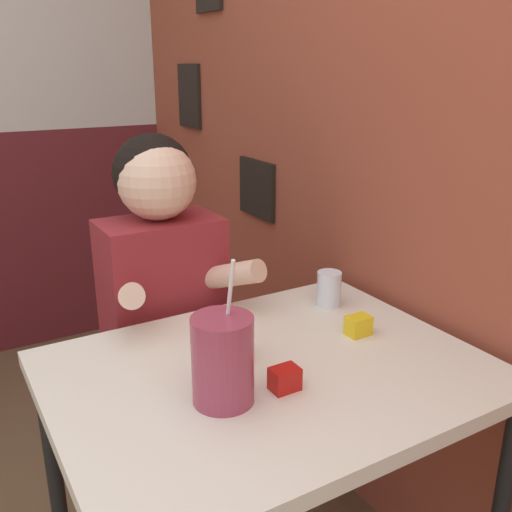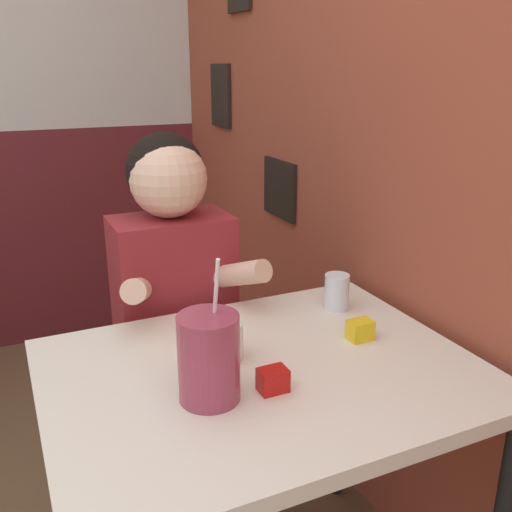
# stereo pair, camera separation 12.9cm
# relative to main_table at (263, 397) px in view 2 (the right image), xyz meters

# --- Properties ---
(brick_wall_right) EXTENTS (0.08, 4.30, 2.70)m
(brick_wall_right) POSITION_rel_main_table_xyz_m (0.54, 0.81, 0.67)
(brick_wall_right) COLOR brown
(brick_wall_right) RESTS_ON ground_plane
(main_table) EXTENTS (0.95, 0.73, 0.75)m
(main_table) POSITION_rel_main_table_xyz_m (0.00, 0.00, 0.00)
(main_table) COLOR beige
(main_table) RESTS_ON ground_plane
(person_seated) EXTENTS (0.42, 0.42, 1.22)m
(person_seated) POSITION_rel_main_table_xyz_m (-0.05, 0.51, -0.02)
(person_seated) COLOR maroon
(person_seated) RESTS_ON ground_plane
(cocktail_pitcher) EXTENTS (0.12, 0.12, 0.30)m
(cocktail_pitcher) POSITION_rel_main_table_xyz_m (-0.15, -0.06, 0.17)
(cocktail_pitcher) COLOR #99384C
(cocktail_pitcher) RESTS_ON main_table
(glass_near_pitcher) EXTENTS (0.07, 0.07, 0.10)m
(glass_near_pitcher) POSITION_rel_main_table_xyz_m (0.33, 0.21, 0.13)
(glass_near_pitcher) COLOR silver
(glass_near_pitcher) RESTS_ON main_table
(glass_center) EXTENTS (0.07, 0.07, 0.09)m
(glass_center) POSITION_rel_main_table_xyz_m (-0.05, 0.08, 0.12)
(glass_center) COLOR silver
(glass_center) RESTS_ON main_table
(condiment_ketchup) EXTENTS (0.06, 0.04, 0.05)m
(condiment_ketchup) POSITION_rel_main_table_xyz_m (-0.02, -0.09, 0.10)
(condiment_ketchup) COLOR #B7140F
(condiment_ketchup) RESTS_ON main_table
(condiment_mustard) EXTENTS (0.06, 0.04, 0.05)m
(condiment_mustard) POSITION_rel_main_table_xyz_m (0.28, 0.03, 0.10)
(condiment_mustard) COLOR yellow
(condiment_mustard) RESTS_ON main_table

